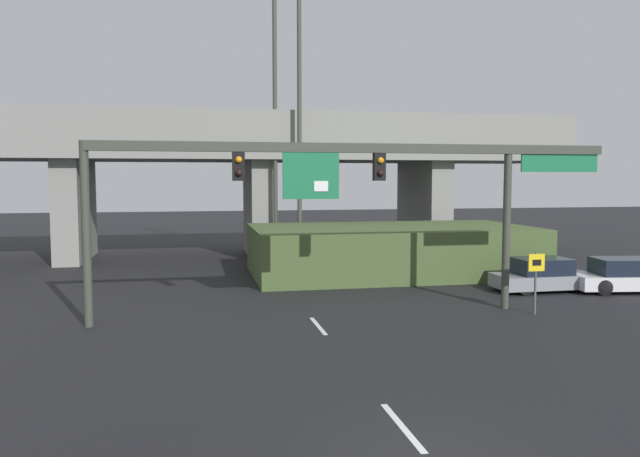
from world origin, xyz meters
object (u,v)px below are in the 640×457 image
signal_gantry (350,174)px  speed_limit_sign (536,274)px  highway_light_pole_far (299,101)px  parked_sedan_mid_right (626,276)px  parked_sedan_near_right (543,276)px  highway_light_pole_near (275,104)px

signal_gantry → speed_limit_sign: 7.34m
highway_light_pole_far → parked_sedan_mid_right: size_ratio=3.60×
speed_limit_sign → parked_sedan_mid_right: speed_limit_sign is taller
parked_sedan_mid_right → parked_sedan_near_right: bearing=174.3°
parked_sedan_mid_right → highway_light_pole_far: bearing=147.3°
highway_light_pole_near → highway_light_pole_far: (1.19, -0.96, 0.10)m
highway_light_pole_near → parked_sedan_mid_right: 19.31m
signal_gantry → highway_light_pole_near: bearing=93.4°
signal_gantry → speed_limit_sign: (6.37, -1.18, -3.44)m
highway_light_pole_far → parked_sedan_near_right: (8.76, -9.70, -8.20)m
speed_limit_sign → highway_light_pole_far: 16.76m
speed_limit_sign → highway_light_pole_far: size_ratio=0.13×
highway_light_pole_far → parked_sedan_mid_right: (12.05, -10.53, -8.20)m
highway_light_pole_near → highway_light_pole_far: highway_light_pole_far is taller
signal_gantry → highway_light_pole_near: highway_light_pole_near is taller
speed_limit_sign → parked_sedan_near_right: 4.99m
signal_gantry → parked_sedan_near_right: signal_gantry is taller
highway_light_pole_near → parked_sedan_near_right: (9.95, -10.66, -8.10)m
highway_light_pole_near → highway_light_pole_far: 1.53m
highway_light_pole_far → signal_gantry: bearing=-91.7°
highway_light_pole_near → parked_sedan_near_right: bearing=-47.0°
highway_light_pole_far → parked_sedan_near_right: highway_light_pole_far is taller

